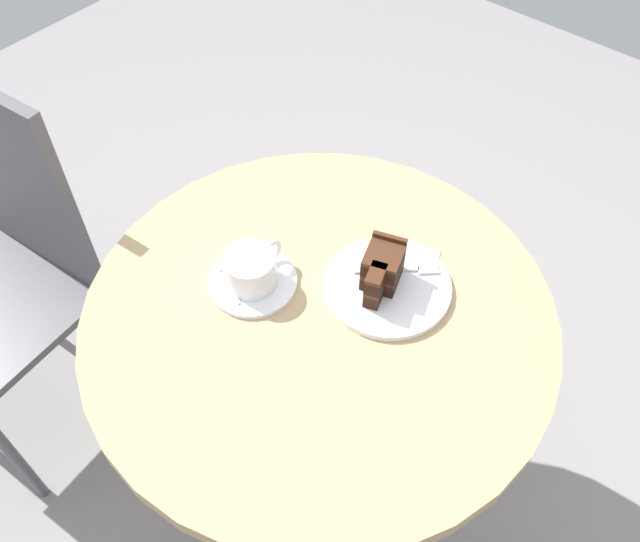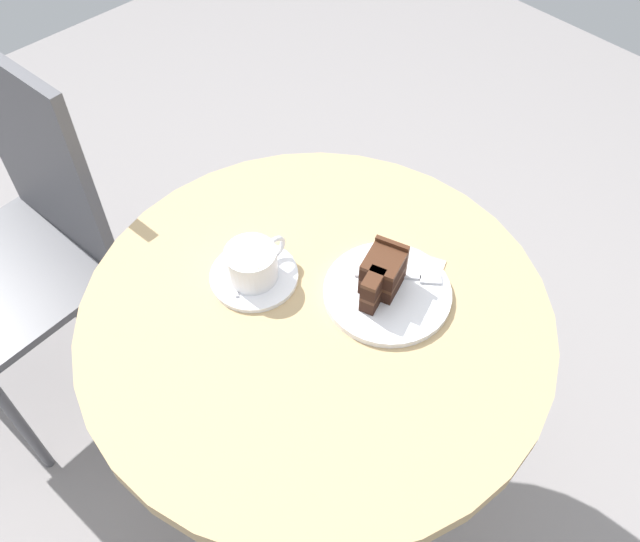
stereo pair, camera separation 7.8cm
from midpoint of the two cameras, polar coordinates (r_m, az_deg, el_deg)
The scene contains 10 objects.
ground_plane at distance 1.74m, azimuth -1.39°, elevation -17.26°, with size 4.40×4.40×0.01m, color gray.
cafe_table at distance 1.20m, azimuth -1.93°, elevation -6.68°, with size 0.78×0.78×0.70m.
saucer at distance 1.15m, azimuth -7.61°, elevation -0.98°, with size 0.15×0.15×0.01m.
coffee_cup at distance 1.12m, azimuth -7.81°, elevation 0.11°, with size 0.12×0.09×0.06m.
teaspoon at distance 1.15m, azimuth -9.74°, elevation -0.62°, with size 0.05×0.09×0.00m.
cake_plate at distance 1.13m, azimuth 3.77°, elevation -1.39°, with size 0.21×0.21×0.01m.
cake_slice at distance 1.10m, azimuth 3.23°, elevation 0.11°, with size 0.11×0.08×0.08m.
fork at distance 1.15m, azimuth 5.41°, elevation 0.04°, with size 0.11×0.12×0.00m.
napkin at distance 1.16m, azimuth 4.75°, elevation -0.19°, with size 0.17×0.17×0.00m.
cafe_chair at distance 1.57m, azimuth -26.46°, elevation 1.25°, with size 0.42×0.42×0.92m.
Camera 1 is at (-0.49, -0.42, 1.61)m, focal length 38.00 mm.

